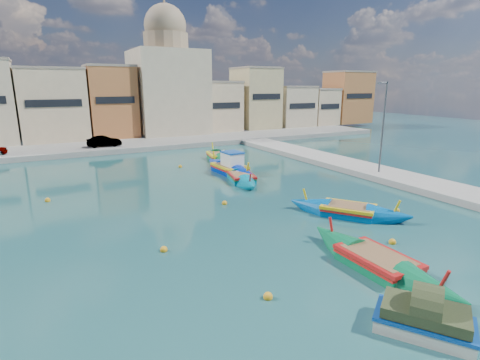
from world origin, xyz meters
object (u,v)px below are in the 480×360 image
object	(u,v)px
quay_street_lamp	(382,127)
luzzu_blue_cabin	(230,169)
luzzu_cyan_south	(348,212)
luzzu_blue_south	(377,263)
church_block	(168,80)
luzzu_cyan_mid	(241,178)
luzzu_green	(219,157)
tender_near	(424,320)

from	to	relation	value
quay_street_lamp	luzzu_blue_cabin	bearing A→B (deg)	143.86
luzzu_cyan_south	quay_street_lamp	bearing A→B (deg)	33.11
quay_street_lamp	luzzu_blue_south	distance (m)	17.94
luzzu_cyan_south	church_block	bearing A→B (deg)	87.45
luzzu_cyan_mid	luzzu_green	bearing A→B (deg)	76.23
luzzu_cyan_south	tender_near	xyz separation A→B (m)	(-5.84, -9.44, 0.20)
quay_street_lamp	tender_near	size ratio (longest dim) A/B	2.40
luzzu_blue_cabin	tender_near	xyz separation A→B (m)	(-4.65, -23.05, 0.07)
church_block	luzzu_cyan_south	distance (m)	40.88
church_block	luzzu_cyan_mid	bearing A→B (deg)	-96.72
luzzu_green	luzzu_blue_south	bearing A→B (deg)	-99.66
luzzu_blue_south	luzzu_cyan_south	world-z (taller)	luzzu_blue_south
church_block	luzzu_blue_cabin	bearing A→B (deg)	-96.40
quay_street_lamp	luzzu_blue_south	bearing A→B (deg)	-138.01
luzzu_blue_cabin	luzzu_cyan_south	size ratio (longest dim) A/B	1.20
church_block	quay_street_lamp	size ratio (longest dim) A/B	2.39
quay_street_lamp	luzzu_blue_south	world-z (taller)	quay_street_lamp
luzzu_cyan_south	luzzu_blue_cabin	bearing A→B (deg)	94.96
luzzu_blue_south	luzzu_cyan_south	bearing A→B (deg)	56.44
quay_street_lamp	luzzu_green	world-z (taller)	quay_street_lamp
luzzu_blue_cabin	tender_near	distance (m)	23.52
quay_street_lamp	luzzu_blue_cabin	size ratio (longest dim) A/B	0.92
luzzu_blue_south	luzzu_blue_cabin	bearing A→B (deg)	82.38
church_block	luzzu_blue_cabin	world-z (taller)	church_block
quay_street_lamp	luzzu_cyan_mid	size ratio (longest dim) A/B	1.03
luzzu_green	luzzu_blue_south	distance (m)	25.71
luzzu_blue_cabin	luzzu_green	xyz separation A→B (m)	(1.73, 6.06, -0.11)
quay_street_lamp	luzzu_blue_cabin	xyz separation A→B (m)	(-10.41, 7.60, -3.96)
tender_near	quay_street_lamp	bearing A→B (deg)	45.73
luzzu_blue_cabin	quay_street_lamp	bearing A→B (deg)	-36.14
luzzu_blue_cabin	luzzu_cyan_mid	bearing A→B (deg)	-99.41
quay_street_lamp	luzzu_cyan_south	distance (m)	11.74
luzzu_cyan_south	tender_near	bearing A→B (deg)	-121.74
luzzu_cyan_mid	tender_near	world-z (taller)	luzzu_cyan_mid
luzzu_cyan_mid	luzzu_blue_south	size ratio (longest dim) A/B	0.92
church_block	quay_street_lamp	world-z (taller)	church_block
luzzu_green	church_block	bearing A→B (deg)	86.54
church_block	tender_near	xyz separation A→B (m)	(-7.62, -49.45, -7.96)
luzzu_blue_cabin	luzzu_green	bearing A→B (deg)	74.04
quay_street_lamp	luzzu_cyan_mid	distance (m)	12.50
quay_street_lamp	luzzu_green	xyz separation A→B (m)	(-8.67, 13.66, -4.07)
luzzu_green	luzzu_blue_south	size ratio (longest dim) A/B	0.96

